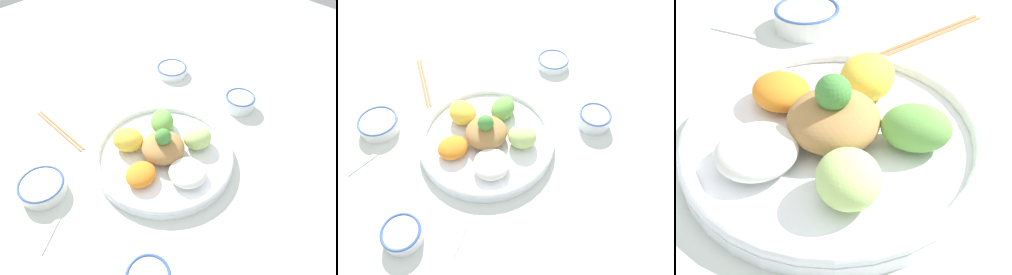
# 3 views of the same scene
# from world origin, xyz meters

# --- Properties ---
(ground_plane) EXTENTS (2.40, 2.40, 0.00)m
(ground_plane) POSITION_xyz_m (0.00, 0.00, 0.00)
(ground_plane) COLOR silver
(salad_platter) EXTENTS (0.39, 0.39, 0.11)m
(salad_platter) POSITION_xyz_m (-0.02, -0.02, 0.03)
(salad_platter) COLOR white
(salad_platter) RESTS_ON ground_plane
(sauce_bowl_dark) EXTENTS (0.12, 0.12, 0.04)m
(sauce_bowl_dark) POSITION_xyz_m (-0.32, 0.13, 0.02)
(sauce_bowl_dark) COLOR white
(sauce_bowl_dark) RESTS_ON ground_plane
(chopsticks_pair_near) EXTENTS (0.02, 0.24, 0.01)m
(chopsticks_pair_near) POSITION_xyz_m (-0.17, 0.29, 0.00)
(chopsticks_pair_near) COLOR #9E6B3D
(chopsticks_pair_near) RESTS_ON ground_plane
(serving_spoon_extra) EXTENTS (0.13, 0.10, 0.01)m
(serving_spoon_extra) POSITION_xyz_m (-0.42, -0.02, 0.00)
(serving_spoon_extra) COLOR silver
(serving_spoon_extra) RESTS_ON ground_plane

